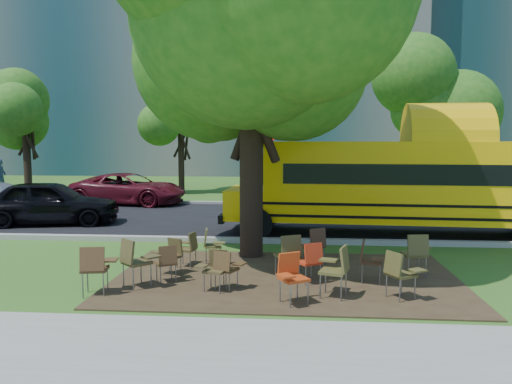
# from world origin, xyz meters

# --- Properties ---
(ground) EXTENTS (160.00, 160.00, 0.00)m
(ground) POSITION_xyz_m (0.00, 0.00, 0.00)
(ground) COLOR #30541A
(ground) RESTS_ON ground
(sidewalk) EXTENTS (60.00, 4.00, 0.04)m
(sidewalk) POSITION_xyz_m (0.00, -5.00, 0.02)
(sidewalk) COLOR gray
(sidewalk) RESTS_ON ground
(dirt_patch) EXTENTS (7.00, 4.50, 0.03)m
(dirt_patch) POSITION_xyz_m (1.00, -0.50, 0.01)
(dirt_patch) COLOR #382819
(dirt_patch) RESTS_ON ground
(asphalt_road) EXTENTS (80.00, 8.00, 0.04)m
(asphalt_road) POSITION_xyz_m (0.00, 7.00, 0.02)
(asphalt_road) COLOR black
(asphalt_road) RESTS_ON ground
(kerb_near) EXTENTS (80.00, 0.25, 0.14)m
(kerb_near) POSITION_xyz_m (0.00, 3.00, 0.07)
(kerb_near) COLOR gray
(kerb_near) RESTS_ON ground
(kerb_far) EXTENTS (80.00, 0.25, 0.14)m
(kerb_far) POSITION_xyz_m (0.00, 11.10, 0.07)
(kerb_far) COLOR gray
(kerb_far) RESTS_ON ground
(building_main) EXTENTS (38.00, 16.00, 22.00)m
(building_main) POSITION_xyz_m (-8.00, 36.00, 11.00)
(building_main) COLOR slate
(building_main) RESTS_ON ground
(bg_tree_0) EXTENTS (5.20, 5.20, 7.18)m
(bg_tree_0) POSITION_xyz_m (-12.00, 13.00, 4.57)
(bg_tree_0) COLOR black
(bg_tree_0) RESTS_ON ground
(bg_tree_2) EXTENTS (4.80, 4.80, 6.62)m
(bg_tree_2) POSITION_xyz_m (-5.00, 16.00, 4.21)
(bg_tree_2) COLOR black
(bg_tree_2) RESTS_ON ground
(bg_tree_3) EXTENTS (5.60, 5.60, 7.84)m
(bg_tree_3) POSITION_xyz_m (8.00, 14.00, 5.03)
(bg_tree_3) COLOR black
(bg_tree_3) RESTS_ON ground
(main_tree) EXTENTS (7.20, 7.20, 9.06)m
(main_tree) POSITION_xyz_m (0.12, 1.35, 5.45)
(main_tree) COLOR black
(main_tree) RESTS_ON ground
(school_bus) EXTENTS (11.57, 3.20, 2.80)m
(school_bus) POSITION_xyz_m (5.35, 4.22, 1.62)
(school_bus) COLOR #F7BB07
(school_bus) RESTS_ON ground
(chair_0) EXTENTS (0.63, 0.64, 0.94)m
(chair_0) POSITION_xyz_m (-2.43, -1.95, 0.58)
(chair_0) COLOR #4E341C
(chair_0) RESTS_ON ground
(chair_1) EXTENTS (0.83, 0.66, 0.97)m
(chair_1) POSITION_xyz_m (-1.86, -1.47, 0.60)
(chair_1) COLOR #493F1F
(chair_1) RESTS_ON ground
(chair_2) EXTENTS (0.52, 0.64, 0.78)m
(chair_2) POSITION_xyz_m (-1.33, -1.06, 0.48)
(chair_2) COLOR #4E341C
(chair_2) RESTS_ON ground
(chair_3) EXTENTS (0.60, 0.47, 0.79)m
(chair_3) POSITION_xyz_m (-0.31, -1.51, 0.49)
(chair_3) COLOR #4B3F20
(chair_3) RESTS_ON ground
(chair_4) EXTENTS (0.63, 0.50, 0.78)m
(chair_4) POSITION_xyz_m (-0.10, -1.47, 0.48)
(chair_4) COLOR #4B351B
(chair_4) RESTS_ON ground
(chair_5) EXTENTS (0.60, 0.74, 0.89)m
(chair_5) POSITION_xyz_m (1.12, -2.14, 0.55)
(chair_5) COLOR #B63B13
(chair_5) RESTS_ON ground
(chair_6) EXTENTS (0.59, 0.75, 0.97)m
(chair_6) POSITION_xyz_m (1.93, -1.75, 0.60)
(chair_6) COLOR brown
(chair_6) RESTS_ON ground
(chair_7) EXTENTS (0.73, 0.59, 0.88)m
(chair_7) POSITION_xyz_m (3.03, -1.78, 0.55)
(chair_7) COLOR #4B4620
(chair_7) RESTS_ON ground
(chair_8) EXTENTS (0.47, 0.59, 0.80)m
(chair_8) POSITION_xyz_m (-1.18, 0.21, 0.49)
(chair_8) COLOR #4F4322
(chair_8) RESTS_ON ground
(chair_9) EXTENTS (0.64, 0.50, 0.78)m
(chair_9) POSITION_xyz_m (-1.43, -0.43, 0.48)
(chair_9) COLOR #4B3F20
(chair_9) RESTS_ON ground
(chair_10) EXTENTS (0.56, 0.55, 0.82)m
(chair_10) POSITION_xyz_m (-0.74, 0.54, 0.51)
(chair_10) COLOR brown
(chair_10) RESTS_ON ground
(chair_11) EXTENTS (0.57, 0.70, 0.85)m
(chair_11) POSITION_xyz_m (1.50, -0.90, 0.53)
(chair_11) COLOR red
(chair_11) RESTS_ON ground
(chair_12) EXTENTS (0.51, 0.62, 0.86)m
(chair_12) POSITION_xyz_m (2.63, -0.76, 0.53)
(chair_12) COLOR #3F2716
(chair_12) RESTS_ON ground
(chair_13) EXTENTS (0.62, 0.62, 0.93)m
(chair_13) POSITION_xyz_m (3.68, -0.25, 0.58)
(chair_13) COLOR #4A4620
(chair_13) RESTS_ON ground
(chair_14) EXTENTS (0.60, 0.75, 0.89)m
(chair_14) POSITION_xyz_m (1.63, 0.52, 0.55)
(chair_14) COLOR #422817
(chair_14) RESTS_ON ground
(chair_15) EXTENTS (0.64, 0.75, 0.94)m
(chair_15) POSITION_xyz_m (1.07, -0.57, 0.58)
(chair_15) COLOR #46421E
(chair_15) RESTS_ON ground
(black_car) EXTENTS (4.74, 2.64, 1.53)m
(black_car) POSITION_xyz_m (-7.02, 5.36, 0.76)
(black_car) COLOR black
(black_car) RESTS_ON ground
(bg_car_red) EXTENTS (5.31, 3.03, 1.39)m
(bg_car_red) POSITION_xyz_m (-6.15, 10.80, 0.70)
(bg_car_red) COLOR #4F0D18
(bg_car_red) RESTS_ON ground
(pedestrian_a) EXTENTS (0.56, 0.76, 1.90)m
(pedestrian_a) POSITION_xyz_m (-14.00, 13.96, 0.95)
(pedestrian_a) COLOR navy
(pedestrian_a) RESTS_ON ground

